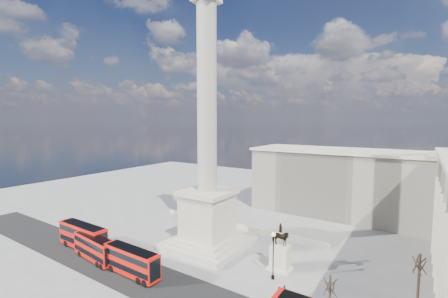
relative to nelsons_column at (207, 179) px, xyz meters
name	(u,v)px	position (x,y,z in m)	size (l,w,h in m)	color
ground	(191,255)	(0.00, -5.00, -12.92)	(180.00, 180.00, 0.00)	gray
asphalt_road	(173,290)	(5.00, -15.00, -12.91)	(120.00, 9.00, 0.01)	black
nelsons_column	(207,179)	(0.00, 0.00, 0.00)	(14.00, 14.00, 49.85)	beige
balustrade_wall	(237,226)	(0.00, 11.00, -12.37)	(40.00, 0.60, 1.10)	beige
building_northeast	(356,183)	(20.00, 35.00, -4.59)	(51.00, 17.00, 16.60)	#B1AA91
red_bus_a	(95,248)	(-12.50, -15.45, -10.74)	(10.40, 3.37, 4.14)	red
red_bus_b	(132,261)	(-3.14, -15.38, -10.68)	(10.57, 2.62, 4.27)	red
red_bus_e	(83,236)	(-18.31, -14.02, -10.44)	(11.65, 2.83, 4.71)	red
victorian_lamp	(273,252)	(15.50, -4.35, -8.66)	(0.62, 0.62, 7.23)	black
equestrian_statue	(280,254)	(15.21, -1.04, -10.29)	(3.63, 2.72, 7.65)	beige
bare_tree_near	(330,285)	(25.43, -11.06, -7.51)	(1.57, 1.57, 6.86)	#332319
bare_tree_mid	(420,263)	(33.77, -0.20, -7.16)	(1.93, 1.93, 7.31)	#332319
pedestrian_walking	(284,292)	(18.84, -8.07, -12.01)	(0.66, 0.43, 1.81)	#222827
pedestrian_crossing	(279,293)	(18.27, -8.48, -12.10)	(0.96, 0.40, 1.64)	#222827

